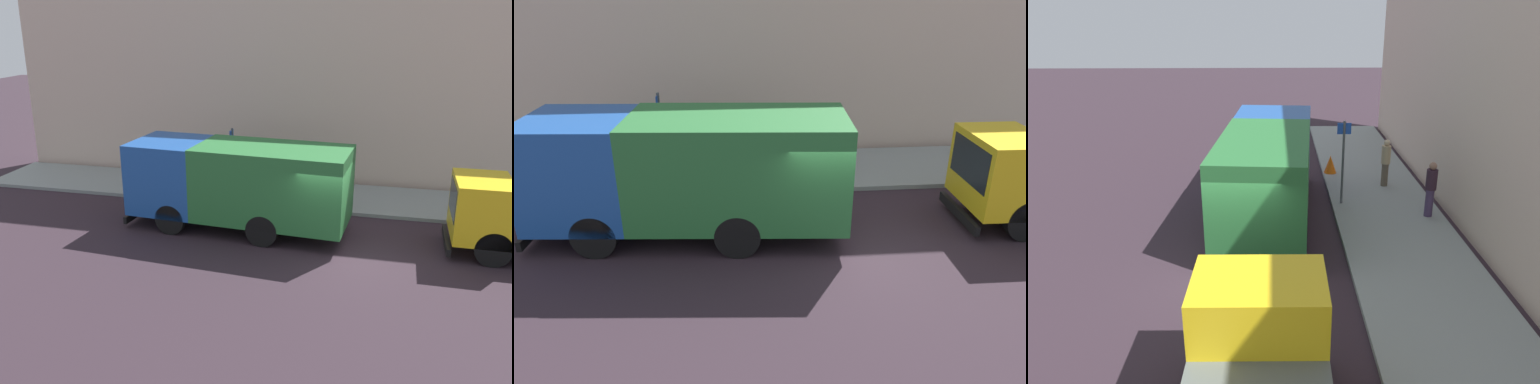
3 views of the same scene
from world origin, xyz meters
The scene contains 7 objects.
ground centered at (0.00, 0.00, 0.00)m, with size 80.00×80.00×0.00m, color #2E212A.
sidewalk centered at (4.70, 0.00, 0.07)m, with size 3.41×30.00×0.13m, color gray.
large_utility_truck centered at (0.90, 3.41, 1.67)m, with size 3.05×7.49×2.90m.
pedestrian_walking centered at (5.08, 5.92, 1.05)m, with size 0.43×0.43×1.72m.
pedestrian_standing centered at (5.90, 3.18, 1.07)m, with size 0.47×0.47×1.76m.
traffic_cone_orange centered at (3.27, 7.41, 0.48)m, with size 0.48×0.48×0.69m, color orange.
street_sign_post centered at (3.31, 4.29, 1.76)m, with size 0.44×0.08×2.78m.
Camera 3 is at (1.09, -11.12, 6.51)m, focal length 35.18 mm.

